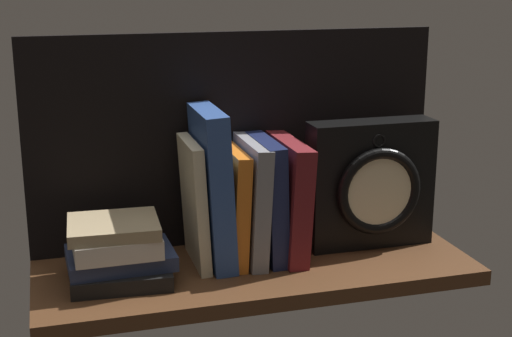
# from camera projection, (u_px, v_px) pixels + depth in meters

# --- Properties ---
(ground_plane) EXTENTS (0.72, 0.26, 0.03)m
(ground_plane) POSITION_uv_depth(u_px,v_px,m) (256.00, 271.00, 1.24)
(ground_plane) COLOR #4C2D19
(back_panel) EXTENTS (0.72, 0.01, 0.37)m
(back_panel) POSITION_uv_depth(u_px,v_px,m) (236.00, 139.00, 1.31)
(back_panel) COLOR black
(back_panel) RESTS_ON ground_plane
(book_cream_twain) EXTENTS (0.03, 0.14, 0.21)m
(book_cream_twain) POSITION_uv_depth(u_px,v_px,m) (194.00, 203.00, 1.22)
(book_cream_twain) COLOR beige
(book_cream_twain) RESTS_ON ground_plane
(book_blue_modern) EXTENTS (0.05, 0.15, 0.26)m
(book_blue_modern) POSITION_uv_depth(u_px,v_px,m) (212.00, 187.00, 1.22)
(book_blue_modern) COLOR #2D4C8E
(book_blue_modern) RESTS_ON ground_plane
(book_orange_pandolfini) EXTENTS (0.03, 0.14, 0.19)m
(book_orange_pandolfini) POSITION_uv_depth(u_px,v_px,m) (232.00, 205.00, 1.24)
(book_orange_pandolfini) COLOR orange
(book_orange_pandolfini) RESTS_ON ground_plane
(book_gray_chess) EXTENTS (0.04, 0.16, 0.20)m
(book_gray_chess) POSITION_uv_depth(u_px,v_px,m) (249.00, 200.00, 1.24)
(book_gray_chess) COLOR gray
(book_gray_chess) RESTS_ON ground_plane
(book_navy_bierce) EXTENTS (0.04, 0.15, 0.20)m
(book_navy_bierce) POSITION_uv_depth(u_px,v_px,m) (267.00, 199.00, 1.25)
(book_navy_bierce) COLOR #192147
(book_navy_bierce) RESTS_ON ground_plane
(book_maroon_dawkins) EXTENTS (0.04, 0.17, 0.20)m
(book_maroon_dawkins) POSITION_uv_depth(u_px,v_px,m) (287.00, 198.00, 1.26)
(book_maroon_dawkins) COLOR maroon
(book_maroon_dawkins) RESTS_ON ground_plane
(framed_clock) EXTENTS (0.22, 0.07, 0.22)m
(framed_clock) POSITION_uv_depth(u_px,v_px,m) (371.00, 185.00, 1.30)
(framed_clock) COLOR black
(framed_clock) RESTS_ON ground_plane
(book_stack_side) EXTENTS (0.17, 0.14, 0.10)m
(book_stack_side) POSITION_uv_depth(u_px,v_px,m) (118.00, 252.00, 1.16)
(book_stack_side) COLOR black
(book_stack_side) RESTS_ON ground_plane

